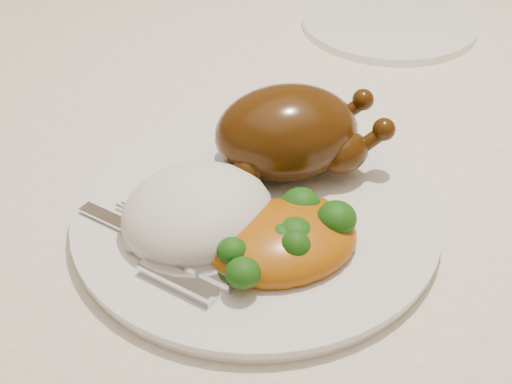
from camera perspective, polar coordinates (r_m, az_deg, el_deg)
dining_table at (r=0.85m, az=-2.07°, el=0.96°), size 1.60×0.90×0.76m
tablecloth at (r=0.81m, az=-2.18°, el=5.14°), size 1.73×1.03×0.18m
dinner_plate at (r=0.62m, az=0.00°, el=-1.95°), size 0.38×0.38×0.01m
side_plate at (r=0.98m, az=10.57°, el=13.08°), size 0.23×0.23×0.01m
roast_chicken at (r=0.65m, az=2.83°, el=4.79°), size 0.18×0.14×0.08m
rice_mound at (r=0.59m, az=-4.67°, el=-1.79°), size 0.14×0.13×0.07m
mac_and_cheese at (r=0.57m, az=2.51°, el=-3.55°), size 0.15×0.13×0.05m
cutlery at (r=0.57m, az=-6.87°, el=-5.22°), size 0.06×0.16×0.01m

